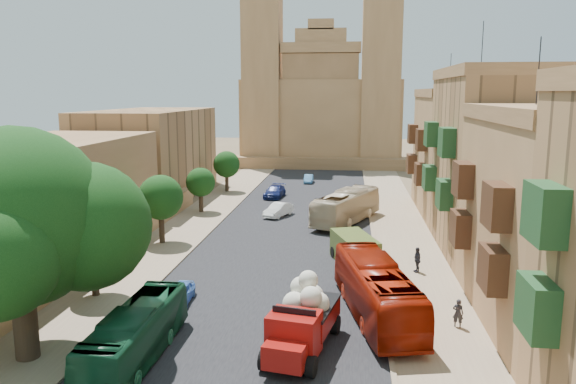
% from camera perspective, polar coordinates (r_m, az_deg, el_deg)
% --- Properties ---
extents(road_surface, '(14.00, 140.00, 0.01)m').
position_cam_1_polar(road_surface, '(50.16, 0.51, -3.70)').
color(road_surface, black).
rests_on(road_surface, ground).
extents(sidewalk_east, '(5.00, 140.00, 0.01)m').
position_cam_1_polar(sidewalk_east, '(50.12, 11.40, -3.92)').
color(sidewalk_east, '#8D765C').
rests_on(sidewalk_east, ground).
extents(sidewalk_west, '(5.00, 140.00, 0.01)m').
position_cam_1_polar(sidewalk_west, '(51.97, -9.98, -3.37)').
color(sidewalk_west, '#8D765C').
rests_on(sidewalk_west, ground).
extents(kerb_east, '(0.25, 140.00, 0.12)m').
position_cam_1_polar(kerb_east, '(49.94, 8.54, -3.81)').
color(kerb_east, '#8D765C').
rests_on(kerb_east, ground).
extents(kerb_west, '(0.25, 140.00, 0.12)m').
position_cam_1_polar(kerb_west, '(51.32, -7.30, -3.40)').
color(kerb_west, '#8D765C').
rests_on(kerb_west, ground).
extents(townhouse_b, '(9.00, 14.00, 14.90)m').
position_cam_1_polar(townhouse_b, '(32.06, 26.26, -2.30)').
color(townhouse_b, '#976D44').
rests_on(townhouse_b, ground).
extents(townhouse_c, '(9.00, 14.00, 17.40)m').
position_cam_1_polar(townhouse_c, '(45.11, 20.46, 3.02)').
color(townhouse_c, '#A17449').
rests_on(townhouse_c, ground).
extents(townhouse_d, '(9.00, 14.00, 15.90)m').
position_cam_1_polar(townhouse_d, '(58.79, 17.16, 3.97)').
color(townhouse_d, '#976D44').
rests_on(townhouse_d, ground).
extents(west_wall, '(1.00, 40.00, 1.80)m').
position_cam_1_polar(west_wall, '(43.67, -17.51, -5.06)').
color(west_wall, '#976D44').
rests_on(west_wall, ground).
extents(west_building_low, '(10.00, 28.00, 8.40)m').
position_cam_1_polar(west_building_low, '(43.80, -25.40, -1.10)').
color(west_building_low, brown).
rests_on(west_building_low, ground).
extents(west_building_mid, '(10.00, 22.00, 10.00)m').
position_cam_1_polar(west_building_mid, '(66.92, -13.76, 3.82)').
color(west_building_mid, '#A17449').
rests_on(west_building_mid, ground).
extents(church, '(28.00, 22.50, 36.30)m').
position_cam_1_polar(church, '(97.24, 3.50, 8.62)').
color(church, '#976D44').
rests_on(church, ground).
extents(ficus_tree, '(10.59, 9.74, 10.59)m').
position_cam_1_polar(ficus_tree, '(27.29, -25.66, -2.97)').
color(ficus_tree, '#34251A').
rests_on(ficus_tree, ground).
extents(street_tree_a, '(3.48, 3.48, 5.36)m').
position_cam_1_polar(street_tree_a, '(34.97, -19.26, -4.33)').
color(street_tree_a, '#34251A').
rests_on(street_tree_a, ground).
extents(street_tree_b, '(3.60, 3.60, 5.53)m').
position_cam_1_polar(street_tree_b, '(45.78, -12.82, -0.55)').
color(street_tree_b, '#34251A').
rests_on(street_tree_b, ground).
extents(street_tree_c, '(2.94, 2.94, 4.52)m').
position_cam_1_polar(street_tree_c, '(57.19, -8.88, 0.97)').
color(street_tree_c, '#34251A').
rests_on(street_tree_c, ground).
extents(street_tree_d, '(3.23, 3.23, 4.96)m').
position_cam_1_polar(street_tree_d, '(68.68, -6.26, 2.80)').
color(street_tree_d, '#34251A').
rests_on(street_tree_d, ground).
extents(red_truck, '(3.49, 6.49, 3.62)m').
position_cam_1_polar(red_truck, '(26.74, 1.49, -12.72)').
color(red_truck, maroon).
rests_on(red_truck, ground).
extents(olive_pickup, '(3.63, 5.43, 2.06)m').
position_cam_1_polar(olive_pickup, '(39.99, 6.76, -5.87)').
color(olive_pickup, '#475720').
rests_on(olive_pickup, ground).
extents(bus_green_north, '(2.16, 8.92, 2.48)m').
position_cam_1_polar(bus_green_north, '(26.89, -15.21, -13.76)').
color(bus_green_north, '#134A2B').
rests_on(bus_green_north, ground).
extents(bus_red_east, '(4.74, 11.15, 3.03)m').
position_cam_1_polar(bus_red_east, '(30.84, 8.96, -9.83)').
color(bus_red_east, '#931705').
rests_on(bus_red_east, ground).
extents(bus_cream_east, '(6.49, 10.87, 2.99)m').
position_cam_1_polar(bus_cream_east, '(52.40, 5.97, -1.49)').
color(bus_cream_east, '#C4AF8E').
rests_on(bus_cream_east, ground).
extents(car_blue_a, '(1.49, 3.31, 1.10)m').
position_cam_1_polar(car_blue_a, '(33.42, -10.91, -10.05)').
color(car_blue_a, '#467BCE').
rests_on(car_blue_a, ground).
extents(car_white_a, '(2.73, 4.18, 1.30)m').
position_cam_1_polar(car_white_a, '(54.76, -0.99, -1.83)').
color(car_white_a, white).
rests_on(car_white_a, ground).
extents(car_cream, '(2.10, 4.17, 1.13)m').
position_cam_1_polar(car_cream, '(45.59, 6.23, -4.45)').
color(car_cream, '#F6E2C5').
rests_on(car_cream, ground).
extents(car_dkblue, '(2.36, 4.85, 1.36)m').
position_cam_1_polar(car_dkblue, '(64.69, -1.36, 0.04)').
color(car_dkblue, '#0F1A50').
rests_on(car_dkblue, ground).
extents(car_white_b, '(2.59, 3.78, 1.20)m').
position_cam_1_polar(car_white_b, '(55.90, 4.47, -1.67)').
color(car_white_b, silver).
rests_on(car_white_b, ground).
extents(car_blue_b, '(1.20, 3.29, 1.08)m').
position_cam_1_polar(car_blue_b, '(75.38, 2.10, 1.36)').
color(car_blue_b, '#5394CE').
rests_on(car_blue_b, ground).
extents(pedestrian_a, '(0.64, 0.53, 1.51)m').
position_cam_1_polar(pedestrian_a, '(30.78, 16.89, -11.70)').
color(pedestrian_a, '#262528').
rests_on(pedestrian_a, ground).
extents(pedestrian_c, '(0.65, 1.09, 1.74)m').
position_cam_1_polar(pedestrian_c, '(38.93, 12.99, -6.73)').
color(pedestrian_c, '#2E2E36').
rests_on(pedestrian_c, ground).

